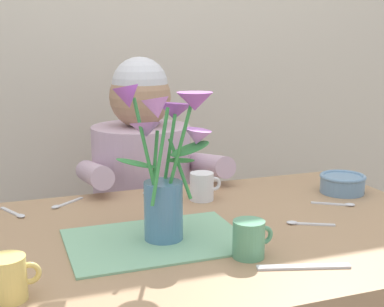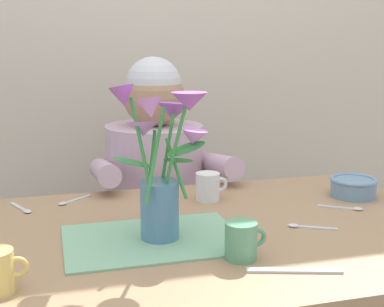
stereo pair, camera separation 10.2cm
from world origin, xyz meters
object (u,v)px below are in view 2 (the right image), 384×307
(ceramic_bowl, at_px, (353,186))
(dinner_knife, at_px, (294,271))
(seated_person, at_px, (156,218))
(flower_vase, at_px, (162,161))
(tea_cup, at_px, (208,187))
(coffee_cup, at_px, (241,241))

(ceramic_bowl, distance_m, dinner_knife, 0.58)
(seated_person, distance_m, dinner_knife, 0.91)
(flower_vase, xyz_separation_m, tea_cup, (0.19, 0.26, -0.14))
(seated_person, bearing_deg, tea_cup, -75.97)
(ceramic_bowl, height_order, dinner_knife, ceramic_bowl)
(flower_vase, distance_m, dinner_knife, 0.37)
(seated_person, height_order, dinner_knife, seated_person)
(flower_vase, bearing_deg, coffee_cup, -49.12)
(flower_vase, xyz_separation_m, coffee_cup, (0.13, -0.15, -0.14))
(seated_person, height_order, coffee_cup, seated_person)
(dinner_knife, height_order, tea_cup, tea_cup)
(ceramic_bowl, relative_size, dinner_knife, 0.72)
(ceramic_bowl, xyz_separation_m, dinner_knife, (-0.40, -0.43, -0.03))
(flower_vase, height_order, coffee_cup, flower_vase)
(seated_person, xyz_separation_m, flower_vase, (-0.11, -0.65, 0.36))
(tea_cup, bearing_deg, flower_vase, -125.82)
(ceramic_bowl, distance_m, tea_cup, 0.43)
(seated_person, xyz_separation_m, coffee_cup, (0.02, -0.80, 0.22))
(flower_vase, relative_size, coffee_cup, 3.85)
(ceramic_bowl, relative_size, tea_cup, 1.46)
(ceramic_bowl, height_order, tea_cup, tea_cup)
(flower_vase, height_order, ceramic_bowl, flower_vase)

